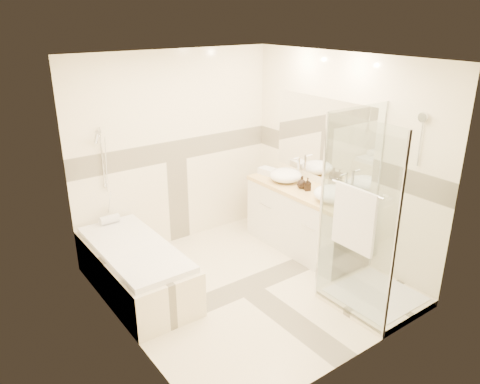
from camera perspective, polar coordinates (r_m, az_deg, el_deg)
room at (r=4.88m, az=1.22°, el=1.35°), size 2.82×3.02×2.52m
bathtub at (r=5.30m, az=-12.62°, el=-8.86°), size 0.75×1.70×0.56m
vanity at (r=6.05m, az=7.59°, el=-3.30°), size 0.58×1.62×0.85m
shower_enclosure at (r=5.06m, az=15.16°, el=-8.04°), size 0.96×0.93×2.04m
vessel_sink_near at (r=6.07m, az=5.58°, el=2.05°), size 0.42×0.42×0.17m
vessel_sink_far at (r=5.53m, az=11.17°, el=-0.19°), size 0.44×0.44×0.17m
faucet_near at (r=6.18m, az=7.10°, el=3.21°), size 0.12×0.03×0.30m
faucet_far at (r=5.65m, az=12.73°, el=1.12°), size 0.13×0.03×0.30m
amenity_bottle_a at (r=5.79m, az=8.22°, el=0.95°), size 0.10×0.10×0.16m
amenity_bottle_b at (r=5.86m, az=7.54°, el=1.20°), size 0.13×0.13×0.16m
folded_towels at (r=6.33m, az=3.50°, el=2.52°), size 0.20×0.29×0.08m
rolled_towel at (r=5.75m, az=-15.62°, el=-3.24°), size 0.23×0.10×0.10m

